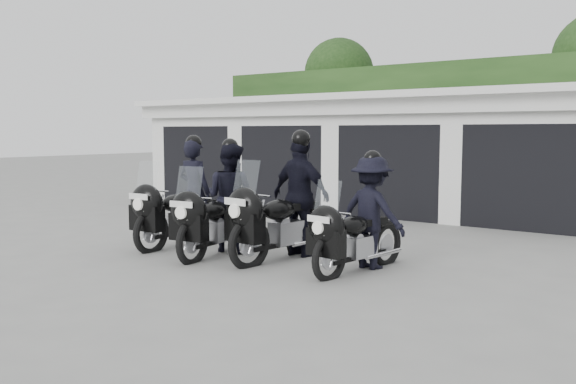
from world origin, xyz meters
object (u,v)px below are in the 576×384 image
Objects in this scene: police_bike_b at (224,204)px; police_bike_a at (182,200)px; police_bike_c at (292,202)px; police_bike_d at (365,218)px.

police_bike_a is at bearing 166.21° from police_bike_b.
police_bike_c is (1.15, 0.37, 0.07)m from police_bike_b.
police_bike_b is (1.11, -0.12, 0.03)m from police_bike_a.
police_bike_b is 1.21m from police_bike_c.
police_bike_a is 0.96× the size of police_bike_c.
police_bike_a reaches higher than police_bike_b.
police_bike_c reaches higher than police_bike_d.
police_bike_d is at bearing -1.03° from police_bike_b.
police_bike_c is (2.26, 0.24, 0.09)m from police_bike_a.
police_bike_b is at bearing -165.88° from police_bike_d.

